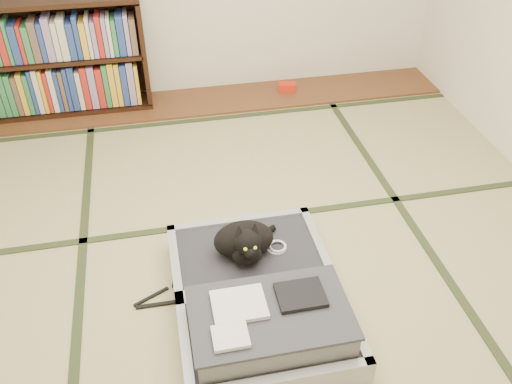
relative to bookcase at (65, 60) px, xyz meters
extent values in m
plane|color=tan|center=(1.13, -2.07, -0.45)|extent=(4.50, 4.50, 0.00)
cube|color=brown|center=(1.13, -0.07, -0.44)|extent=(4.00, 0.50, 0.02)
cube|color=red|center=(1.81, -0.04, -0.40)|extent=(0.17, 0.12, 0.07)
cube|color=#2D381E|center=(0.13, -2.07, -0.45)|extent=(0.05, 4.50, 0.01)
cube|color=#2D381E|center=(2.13, -2.07, -0.45)|extent=(0.05, 4.50, 0.01)
cube|color=#2D381E|center=(1.13, -1.67, -0.45)|extent=(4.00, 0.05, 0.01)
cube|color=#2D381E|center=(1.13, -0.37, -0.45)|extent=(4.00, 0.05, 0.01)
cube|color=black|center=(0.61, 0.00, 0.02)|extent=(0.04, 0.29, 0.81)
cube|color=black|center=(0.00, 0.00, -0.42)|extent=(1.27, 0.29, 0.04)
cube|color=black|center=(0.00, 0.00, 0.46)|extent=(1.27, 0.29, 0.04)
cube|color=black|center=(0.00, 0.00, 0.02)|extent=(1.21, 0.29, 0.03)
cube|color=black|center=(0.00, 0.14, 0.02)|extent=(1.27, 0.02, 0.81)
cube|color=gray|center=(0.00, -0.02, -0.20)|extent=(1.14, 0.20, 0.34)
cube|color=gray|center=(0.00, -0.02, 0.21)|extent=(1.14, 0.20, 0.31)
cube|color=#A3A3A8|center=(1.05, -2.67, -0.38)|extent=(0.83, 0.56, 0.14)
cube|color=#292930|center=(1.05, -2.67, -0.34)|extent=(0.75, 0.47, 0.11)
cube|color=#A3A3A8|center=(1.05, -2.92, -0.30)|extent=(0.83, 0.04, 0.06)
cube|color=#A3A3A8|center=(1.05, -2.41, -0.30)|extent=(0.83, 0.04, 0.06)
cube|color=#A3A3A8|center=(0.66, -2.67, -0.30)|extent=(0.04, 0.56, 0.06)
cube|color=#A3A3A8|center=(1.45, -2.67, -0.30)|extent=(0.04, 0.56, 0.06)
cube|color=#A3A3A8|center=(1.05, -2.11, -0.38)|extent=(0.83, 0.56, 0.14)
cube|color=#292930|center=(1.05, -2.11, -0.34)|extent=(0.75, 0.47, 0.11)
cube|color=#A3A3A8|center=(1.05, -2.37, -0.30)|extent=(0.83, 0.04, 0.06)
cube|color=#A3A3A8|center=(1.05, -1.86, -0.30)|extent=(0.83, 0.04, 0.06)
cube|color=#A3A3A8|center=(0.66, -2.11, -0.30)|extent=(0.04, 0.56, 0.06)
cube|color=#A3A3A8|center=(1.45, -2.11, -0.30)|extent=(0.04, 0.56, 0.06)
cylinder|color=black|center=(1.05, -2.39, -0.30)|extent=(0.75, 0.03, 0.03)
cube|color=gray|center=(1.05, -2.67, -0.24)|extent=(0.71, 0.43, 0.14)
cube|color=#3A3A42|center=(1.05, -2.67, -0.16)|extent=(0.73, 0.46, 0.02)
cube|color=silver|center=(0.92, -2.61, -0.13)|extent=(0.24, 0.20, 0.02)
cube|color=black|center=(1.21, -2.61, -0.13)|extent=(0.22, 0.18, 0.02)
cube|color=silver|center=(0.85, -2.78, -0.13)|extent=(0.16, 0.13, 0.02)
cube|color=orange|center=(1.33, -2.94, -0.37)|extent=(0.06, 0.01, 0.04)
cube|color=#197F33|center=(1.25, -2.94, -0.35)|extent=(0.04, 0.01, 0.03)
ellipsoid|color=black|center=(1.03, -2.13, -0.19)|extent=(0.32, 0.21, 0.20)
ellipsoid|color=black|center=(1.03, -2.22, -0.21)|extent=(0.16, 0.12, 0.12)
ellipsoid|color=black|center=(1.03, -2.25, -0.09)|extent=(0.14, 0.13, 0.13)
sphere|color=black|center=(1.03, -2.31, -0.11)|extent=(0.06, 0.06, 0.06)
cone|color=black|center=(0.99, -2.23, -0.03)|extent=(0.05, 0.06, 0.06)
cone|color=black|center=(1.07, -2.23, -0.03)|extent=(0.05, 0.06, 0.06)
sphere|color=#A5BF33|center=(1.00, -2.31, -0.08)|extent=(0.02, 0.02, 0.02)
sphere|color=#A5BF33|center=(1.05, -2.31, -0.08)|extent=(0.02, 0.02, 0.02)
cylinder|color=black|center=(1.14, -2.03, -0.26)|extent=(0.20, 0.12, 0.04)
torus|color=white|center=(1.21, -2.13, -0.28)|extent=(0.12, 0.12, 0.02)
torus|color=white|center=(1.22, -2.13, -0.27)|extent=(0.10, 0.10, 0.01)
cube|color=black|center=(0.63, -2.26, -0.44)|extent=(0.42, 0.03, 0.01)
cube|color=black|center=(0.51, -2.20, -0.44)|extent=(0.19, 0.11, 0.01)
cube|color=black|center=(0.76, -2.20, -0.44)|extent=(0.16, 0.16, 0.01)
cylinder|color=black|center=(0.63, -2.12, -0.44)|extent=(0.02, 0.07, 0.01)
camera|label=1|loc=(0.66, -4.23, 1.76)|focal=38.00mm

